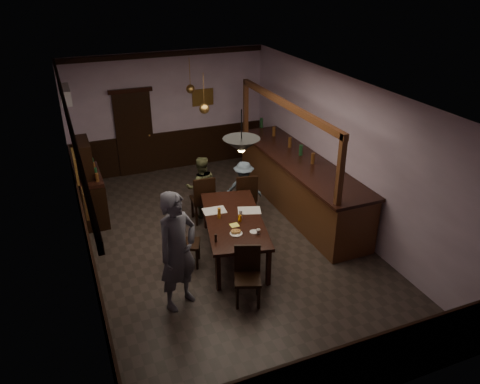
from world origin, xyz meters
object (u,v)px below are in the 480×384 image
dining_table (234,221)px  person_seated_left (201,187)px  person_standing (178,251)px  soda_can (240,218)px  chair_far_right (246,195)px  bar_counter (299,183)px  sideboard (91,188)px  pendant_brass_far (190,89)px  person_seated_right (244,188)px  coffee_cup (258,231)px  chair_near (248,272)px  chair_far_left (203,197)px  pendant_brass_mid (204,109)px  pendant_iron (241,145)px  chair_side (184,240)px

dining_table → person_seated_left: size_ratio=1.76×
person_standing → person_seated_left: 2.88m
person_standing → soda_can: size_ratio=16.33×
chair_far_right → bar_counter: (1.24, -0.01, 0.06)m
soda_can → sideboard: sideboard is taller
sideboard → bar_counter: bearing=-16.8°
person_standing → chair_far_right: bearing=19.1°
person_seated_left → sideboard: size_ratio=0.78×
person_standing → sideboard: 3.53m
dining_table → sideboard: bearing=133.2°
bar_counter → pendant_brass_far: size_ratio=5.38×
person_seated_right → bar_counter: 1.21m
coffee_cup → soda_can: size_ratio=0.67×
chair_far_right → person_seated_right: person_seated_right is taller
person_seated_left → coffee_cup: size_ratio=16.76×
dining_table → chair_near: (-0.28, -1.29, -0.16)m
chair_far_left → bar_counter: 2.11m
pendant_brass_mid → bar_counter: bearing=-17.6°
pendant_iron → pendant_brass_mid: (0.24, 2.51, -0.15)m
person_seated_right → pendant_brass_far: (-0.52, 1.92, 1.71)m
coffee_cup → sideboard: sideboard is taller
person_seated_right → bar_counter: bar_counter is taller
soda_can → chair_far_right: bearing=62.7°
sideboard → pendant_iron: pendant_iron is taller
dining_table → pendant_brass_mid: bearing=87.9°
chair_near → person_seated_left: (0.18, 2.90, 0.15)m
chair_side → soda_can: (1.00, -0.15, 0.31)m
chair_far_left → sideboard: size_ratio=0.60×
coffee_cup → pendant_iron: 1.69m
chair_near → person_seated_right: bearing=89.4°
dining_table → soda_can: bearing=-65.8°
dining_table → coffee_cup: size_ratio=29.57×
dining_table → bar_counter: bar_counter is taller
person_seated_left → chair_near: bearing=94.2°
sideboard → bar_counter: 4.39m
chair_far_right → person_seated_right: bearing=-89.6°
soda_can → sideboard: 3.43m
chair_far_right → person_standing: 2.96m
chair_side → bar_counter: bar_counter is taller
chair_near → soda_can: size_ratio=7.93×
chair_far_left → pendant_iron: bearing=92.9°
soda_can → pendant_brass_mid: 2.38m
coffee_cup → pendant_iron: (-0.36, -0.14, 1.65)m
person_seated_right → chair_side: bearing=65.0°
chair_near → bar_counter: (2.23, 2.42, 0.10)m
soda_can → pendant_iron: (-0.24, -0.65, 1.64)m
person_standing → bar_counter: bearing=5.6°
person_standing → sideboard: bearing=78.2°
bar_counter → chair_near: bearing=-132.7°
chair_far_right → person_seated_left: person_seated_left is taller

